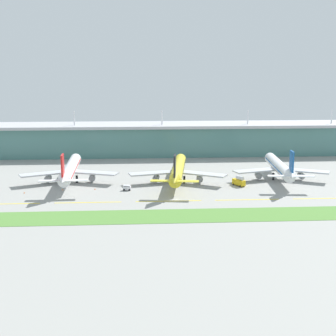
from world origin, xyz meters
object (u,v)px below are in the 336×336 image
Objects in this scene: safety_cone_right_wingtip at (95,189)px; safety_cone_nose_front at (63,189)px; airliner_near at (70,169)px; safety_cone_left_wingtip at (24,193)px; baggage_cart at (127,188)px; airliner_far at (279,167)px; fuel_truck at (239,181)px; airliner_middle at (178,170)px.

safety_cone_nose_front is at bearing -179.57° from safety_cone_right_wingtip.
airliner_near is 95.23× the size of safety_cone_left_wingtip.
baggage_cart is 5.43× the size of safety_cone_right_wingtip.
airliner_far reaches higher than safety_cone_right_wingtip.
airliner_near is 95.23× the size of safety_cone_nose_front.
airliner_middle is at bearing 162.83° from fuel_truck.
baggage_cart is at bearing -166.83° from airliner_far.
safety_cone_left_wingtip is at bearing -171.36° from safety_cone_right_wingtip.
safety_cone_left_wingtip is 31.78m from safety_cone_right_wingtip.
safety_cone_nose_front is (-83.72, -3.40, -1.91)m from fuel_truck.
safety_cone_nose_front is at bearing -171.63° from airliner_far.
fuel_truck is (28.86, -8.92, -4.19)m from airliner_middle.
airliner_far is 125.38m from safety_cone_left_wingtip.
airliner_middle is (53.39, -4.17, 0.00)m from airliner_near.
safety_cone_right_wingtip is (-14.98, 2.40, -0.91)m from baggage_cart.
airliner_near is at bearing 175.54° from airliner_middle.
airliner_far is 7.98× the size of fuel_truck.
safety_cone_nose_front is at bearing -177.67° from fuel_truck.
safety_cone_right_wingtip is (-92.13, -15.64, -6.09)m from airliner_far.
airliner_far is 108.36m from safety_cone_nose_front.
fuel_truck is at bearing -152.08° from airliner_far.
airliner_near is 8.81× the size of fuel_truck.
airliner_middle is 30.50m from fuel_truck.
airliner_middle is at bearing 16.99° from safety_cone_right_wingtip.
airliner_near is at bearing 84.95° from safety_cone_nose_front.
safety_cone_left_wingtip is 1.00× the size of safety_cone_right_wingtip.
airliner_far is at bearing 9.38° from safety_cone_left_wingtip.
baggage_cart is 5.43× the size of safety_cone_left_wingtip.
safety_cone_right_wingtip is at bearing 0.43° from safety_cone_nose_front.
airliner_near is at bearing 179.60° from airliner_far.
airliner_middle and airliner_far have the same top height.
airliner_near is at bearing 146.55° from baggage_cart.
baggage_cart reaches higher than safety_cone_left_wingtip.
airliner_far reaches higher than fuel_truck.
airliner_far is at bearing 3.77° from airliner_middle.
baggage_cart is at bearing 2.92° from safety_cone_left_wingtip.
airliner_middle is 95.56× the size of safety_cone_right_wingtip.
airliner_far is (105.57, -0.73, -0.01)m from airliner_near.
baggage_cart is 5.43× the size of safety_cone_nose_front.
fuel_truck is 10.81× the size of safety_cone_left_wingtip.
airliner_middle reaches higher than fuel_truck.
airliner_near is at bearing 129.39° from safety_cone_right_wingtip.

